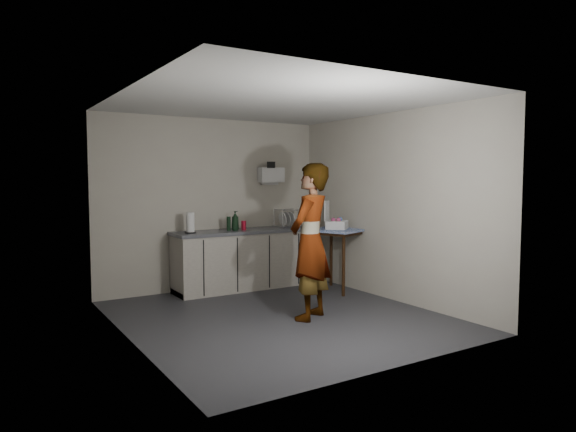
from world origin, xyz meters
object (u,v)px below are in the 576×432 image
soda_can (244,225)px  dark_bottle (229,224)px  kitchen_counter (245,261)px  dish_rack (288,223)px  standing_man (310,241)px  bakery_box (336,223)px  paper_towel (190,223)px  soap_bottle (235,221)px  side_table (337,237)px

soda_can → dark_bottle: size_ratio=0.65×
kitchen_counter → dish_rack: size_ratio=5.46×
standing_man → soda_can: size_ratio=13.47×
standing_man → bakery_box: 1.59m
kitchen_counter → soda_can: soda_can is taller
kitchen_counter → bakery_box: (1.07, -0.89, 0.60)m
standing_man → dish_rack: (0.91, 1.97, 0.04)m
dark_bottle → dish_rack: size_ratio=0.52×
standing_man → dark_bottle: size_ratio=8.82×
soda_can → dish_rack: dish_rack is taller
paper_towel → bakery_box: size_ratio=0.69×
soda_can → paper_towel: paper_towel is taller
standing_man → paper_towel: size_ratio=6.32×
kitchen_counter → soap_bottle: (-0.18, -0.05, 0.63)m
soap_bottle → soda_can: (0.14, 0.00, -0.08)m
soda_can → dark_bottle: bearing=175.2°
soap_bottle → bakery_box: bearing=-34.0°
soda_can → dish_rack: bearing=4.8°
standing_man → paper_towel: 2.07m
paper_towel → standing_man: bearing=-68.2°
side_table → paper_towel: bearing=134.7°
soap_bottle → soda_can: soap_bottle is taller
soap_bottle → bakery_box: (1.25, -0.85, -0.03)m
kitchen_counter → side_table: (1.10, -0.89, 0.39)m
side_table → soap_bottle: (-1.28, 0.85, 0.24)m
side_table → bakery_box: 0.22m
side_table → standing_man: bearing=-160.9°
dark_bottle → paper_towel: (-0.61, -0.00, 0.03)m
paper_towel → dish_rack: bearing=1.7°
side_table → soap_bottle: size_ratio=3.21×
side_table → soap_bottle: soap_bottle is taller
dish_rack → side_table: bearing=-71.4°
soap_bottle → side_table: bearing=-33.4°
kitchen_counter → dish_rack: bearing=1.8°
bakery_box → dark_bottle: bearing=106.0°
kitchen_counter → dark_bottle: bearing=-175.0°
side_table → standing_man: size_ratio=0.50×
kitchen_counter → soda_can: (-0.04, -0.04, 0.55)m
standing_man → dish_rack: 2.17m
paper_towel → bakery_box: bearing=-23.9°
soap_bottle → kitchen_counter: bearing=14.2°
dish_rack → bakery_box: bakery_box is taller
soda_can → standing_man: bearing=-92.4°
soap_bottle → soda_can: 0.16m
dark_bottle → kitchen_counter: bearing=5.0°
dark_bottle → dish_rack: (1.07, 0.05, -0.04)m
dark_bottle → dish_rack: dish_rack is taller
dish_rack → soap_bottle: bearing=-175.9°
kitchen_counter → bakery_box: bakery_box is taller
dish_rack → bakery_box: bearing=-73.2°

